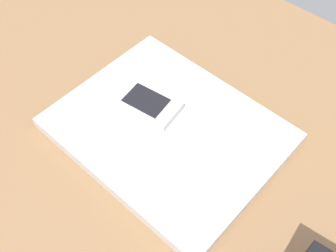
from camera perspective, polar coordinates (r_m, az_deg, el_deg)
desk_surface at (r=59.70cm, az=-2.32°, el=-2.15°), size 120.00×80.00×3.00cm
laptop_closed at (r=57.76cm, az=0.00°, el=-0.62°), size 30.70×24.54×1.90cm
cell_phone_on_laptop at (r=58.92cm, az=-3.08°, el=3.25°), size 10.28×6.55×1.34cm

